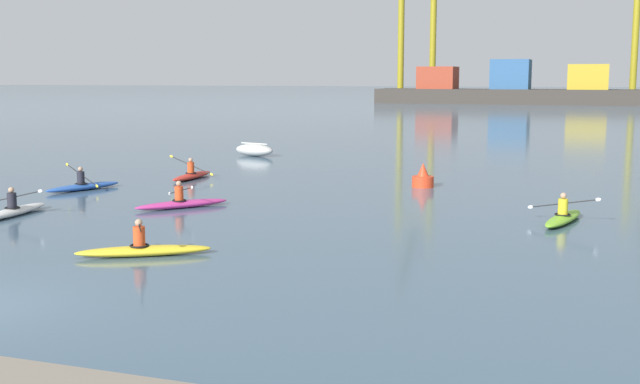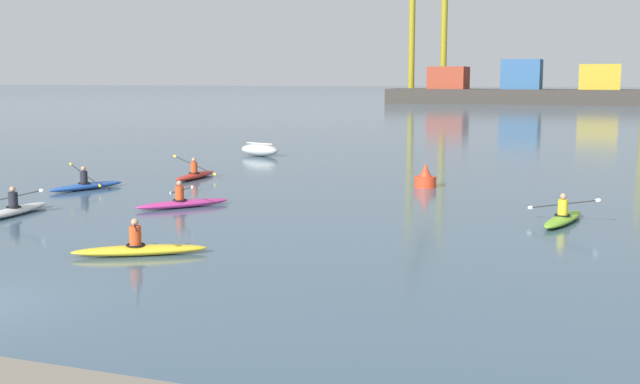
% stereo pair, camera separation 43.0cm
% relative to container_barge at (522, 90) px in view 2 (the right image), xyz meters
% --- Properties ---
extents(container_barge, '(45.97, 9.45, 7.57)m').
position_rel_container_barge_xyz_m(container_barge, '(0.00, 0.00, 0.00)').
color(container_barge, '#38332D').
rests_on(container_barge, ground).
extents(gantry_crane_west, '(7.40, 17.24, 35.56)m').
position_rel_container_barge_xyz_m(gantry_crane_west, '(-18.87, 9.75, 15.49)').
color(gantry_crane_west, olive).
rests_on(gantry_crane_west, ground).
extents(capsized_dinghy, '(2.80, 1.77, 0.76)m').
position_rel_container_barge_xyz_m(capsized_dinghy, '(-4.16, -99.06, -2.08)').
color(capsized_dinghy, beige).
rests_on(capsized_dinghy, ground).
extents(channel_buoy, '(0.90, 0.90, 1.00)m').
position_rel_container_barge_xyz_m(channel_buoy, '(7.75, -108.73, -2.07)').
color(channel_buoy, red).
rests_on(channel_buoy, ground).
extents(kayak_red, '(2.17, 3.41, 1.06)m').
position_rel_container_barge_xyz_m(kayak_red, '(-2.56, -109.50, -2.26)').
color(kayak_red, red).
rests_on(kayak_red, ground).
extents(kayak_yellow, '(3.23, 2.25, 1.03)m').
position_rel_container_barge_xyz_m(kayak_yellow, '(3.73, -123.69, -2.26)').
color(kayak_yellow, yellow).
rests_on(kayak_yellow, ground).
extents(kayak_white, '(2.24, 3.44, 0.95)m').
position_rel_container_barge_xyz_m(kayak_white, '(-3.47, -119.91, -2.26)').
color(kayak_white, silver).
rests_on(kayak_white, ground).
extents(kayak_blue, '(2.07, 3.40, 1.05)m').
position_rel_container_barge_xyz_m(kayak_blue, '(-4.97, -114.13, -2.26)').
color(kayak_blue, '#2856B2').
rests_on(kayak_blue, ground).
extents(kayak_lime, '(2.21, 3.45, 0.95)m').
position_rel_container_barge_xyz_m(kayak_lime, '(13.58, -115.29, -2.26)').
color(kayak_lime, '#7ABC2D').
rests_on(kayak_lime, ground).
extents(kayak_magenta, '(2.59, 3.03, 0.95)m').
position_rel_container_barge_xyz_m(kayak_magenta, '(0.96, -116.73, -2.26)').
color(kayak_magenta, '#C13384').
rests_on(kayak_magenta, ground).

